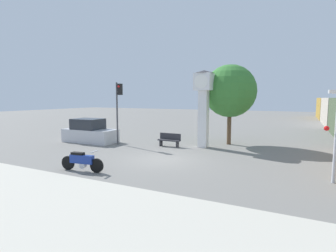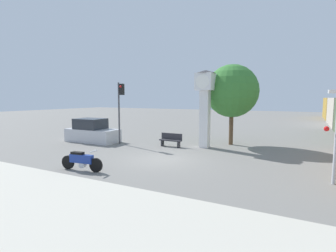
% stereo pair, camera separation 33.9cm
% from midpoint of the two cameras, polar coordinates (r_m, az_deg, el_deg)
% --- Properties ---
extents(ground_plane, '(120.00, 120.00, 0.00)m').
position_cam_midpoint_polar(ground_plane, '(14.59, -0.58, -7.28)').
color(ground_plane, slate).
extents(sidewalk_strip, '(36.00, 6.00, 0.10)m').
position_cam_midpoint_polar(sidewalk_strip, '(8.93, -26.15, -16.43)').
color(sidewalk_strip, '#BCB7A8').
rests_on(sidewalk_strip, ground_plane).
extents(motorcycle, '(2.22, 0.54, 0.98)m').
position_cam_midpoint_polar(motorcycle, '(12.90, -17.60, -7.20)').
color(motorcycle, black).
rests_on(motorcycle, ground_plane).
extents(clock_tower, '(1.38, 1.38, 5.24)m').
position_cam_midpoint_polar(clock_tower, '(17.98, 8.64, 6.33)').
color(clock_tower, white).
rests_on(clock_tower, ground_plane).
extents(traffic_light, '(0.50, 0.35, 4.49)m').
position_cam_midpoint_polar(traffic_light, '(19.27, -9.84, 5.13)').
color(traffic_light, '#47474C').
rests_on(traffic_light, ground_plane).
extents(street_tree, '(3.77, 3.77, 5.76)m').
position_cam_midpoint_polar(street_tree, '(19.43, 14.25, 7.37)').
color(street_tree, brown).
rests_on(street_tree, ground_plane).
extents(bench, '(1.60, 0.44, 0.92)m').
position_cam_midpoint_polar(bench, '(18.30, 1.17, -2.97)').
color(bench, '#2D2D33').
rests_on(bench, ground_plane).
extents(parked_car, '(4.23, 1.86, 1.80)m').
position_cam_midpoint_polar(parked_car, '(21.05, -15.76, -1.29)').
color(parked_car, silver).
rests_on(parked_car, ground_plane).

